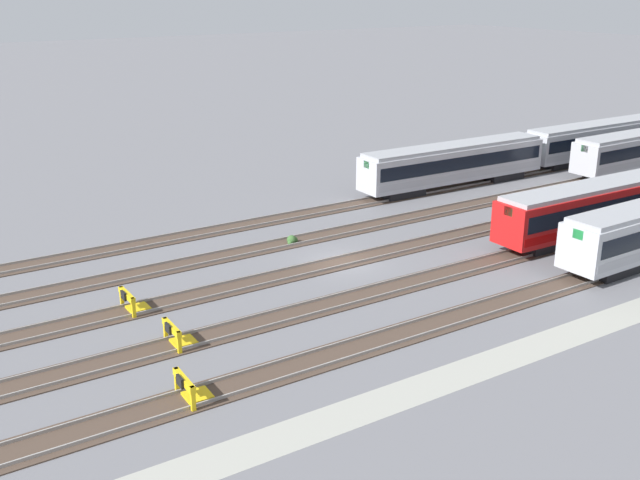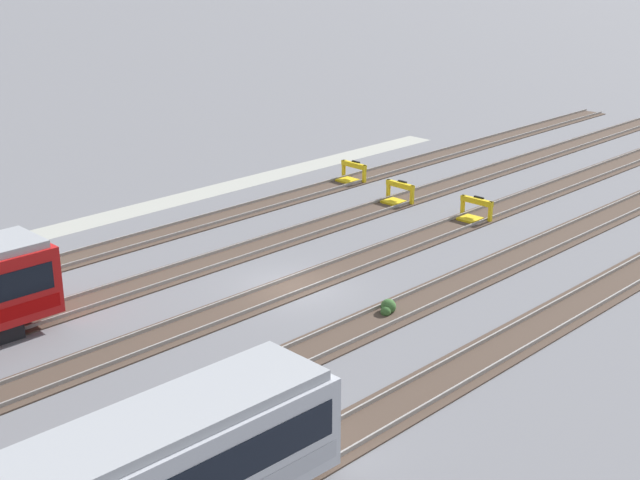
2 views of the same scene
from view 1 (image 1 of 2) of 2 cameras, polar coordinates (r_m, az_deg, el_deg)
name	(u,v)px [view 1 (image 1 of 2)]	position (r m, az deg, el deg)	size (l,w,h in m)	color
ground_plane	(343,262)	(46.66, 1.77, -1.72)	(400.00, 400.00, 0.00)	slate
service_walkway	(516,354)	(36.72, 14.73, -8.40)	(54.00, 2.00, 0.01)	#9E9E93
rail_track_nearest	(452,319)	(39.49, 9.99, -5.95)	(90.00, 2.23, 0.21)	#47382D
rail_track_near_inner	(392,288)	(42.93, 5.53, -3.64)	(90.00, 2.24, 0.21)	#47382D
rail_track_middle	(343,262)	(46.64, 1.77, -1.67)	(90.00, 2.24, 0.21)	#47382D
rail_track_far_inner	(302,240)	(50.57, -1.41, 0.01)	(90.00, 2.23, 0.21)	#47382D
rail_track_farthest	(266,221)	(54.67, -4.13, 1.45)	(90.00, 2.23, 0.21)	#47382D
subway_car_front_row_centre	(599,139)	(78.28, 20.47, 7.19)	(18.02, 2.94, 3.70)	#ADAFB7
subway_car_back_row_leftmost	(602,205)	(54.86, 20.68, 2.48)	(18.04, 3.09, 3.70)	#B71414
subway_car_back_row_centre	(454,163)	(64.46, 10.15, 5.76)	(18.06, 3.22, 3.70)	#ADAFB7
bumper_stop_nearest_track	(190,389)	(32.18, -9.86, -11.14)	(1.36, 2.01, 1.22)	gold
bumper_stop_near_inner_track	(177,336)	(36.76, -10.83, -7.17)	(1.36, 2.00, 1.22)	gold
bumper_stop_middle_track	(132,302)	(40.90, -14.13, -4.63)	(1.35, 2.00, 1.22)	gold
weed_clump	(292,240)	(49.90, -2.14, -0.02)	(0.92, 0.70, 0.64)	#38602D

